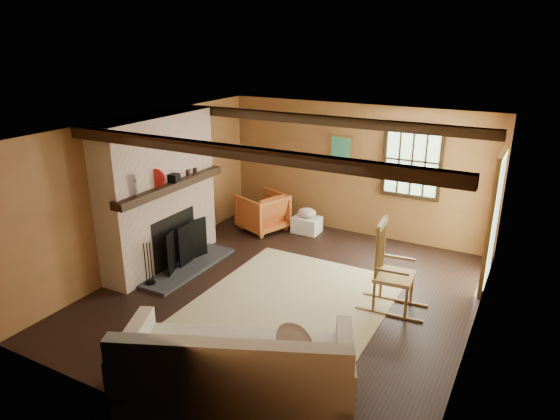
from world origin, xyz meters
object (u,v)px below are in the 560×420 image
Objects in this scene: sofa at (237,373)px; armchair at (263,212)px; laundry_basket at (307,225)px; rocking_chair at (391,273)px; fireplace at (160,199)px.

sofa is 3.19× the size of armchair.
armchair is (-2.16, 4.21, 0.03)m from sofa.
sofa reaches higher than armchair.
sofa is at bearing -73.09° from laundry_basket.
sofa is at bearing 47.53° from armchair.
rocking_chair is at bearing -42.00° from laundry_basket.
fireplace reaches higher than armchair.
rocking_chair reaches higher than laundry_basket.
fireplace is 4.80× the size of laundry_basket.
laundry_basket is at bearing 43.37° from rocking_chair.
sofa reaches higher than laundry_basket.
armchair is (-2.97, 1.67, -0.16)m from rocking_chair.
fireplace is 2.90m from laundry_basket.
fireplace is at bearing -122.21° from laundry_basket.
laundry_basket is at bearing 130.43° from armchair.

